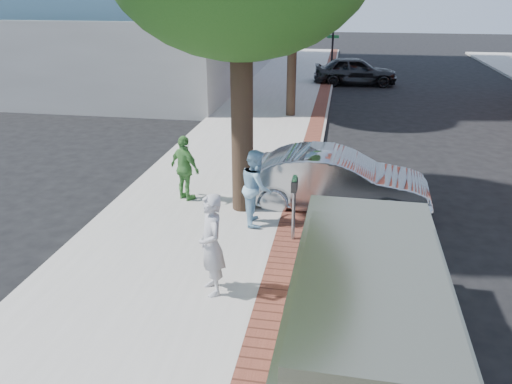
% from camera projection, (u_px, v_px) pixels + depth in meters
% --- Properties ---
extents(ground, '(120.00, 120.00, 0.00)m').
position_uv_depth(ground, '(253.00, 251.00, 10.73)').
color(ground, black).
rests_on(ground, ground).
extents(sidewalk, '(5.00, 60.00, 0.15)m').
position_uv_depth(sidewalk, '(251.00, 141.00, 18.24)').
color(sidewalk, '#9E9991').
rests_on(sidewalk, ground).
extents(brick_strip, '(0.60, 60.00, 0.01)m').
position_uv_depth(brick_strip, '(312.00, 142.00, 17.86)').
color(brick_strip, brown).
rests_on(brick_strip, sidewalk).
extents(curb, '(0.10, 60.00, 0.15)m').
position_uv_depth(curb, '(321.00, 144.00, 17.83)').
color(curb, gray).
rests_on(curb, ground).
extents(office_base, '(18.20, 22.20, 4.00)m').
position_uv_depth(office_base, '(115.00, 43.00, 32.10)').
color(office_base, gray).
rests_on(office_base, ground).
extents(signal_near, '(0.70, 0.15, 3.80)m').
position_uv_depth(signal_near, '(333.00, 43.00, 29.81)').
color(signal_near, black).
rests_on(signal_near, ground).
extents(parking_meter, '(0.12, 0.32, 1.47)m').
position_uv_depth(parking_meter, '(294.00, 195.00, 10.53)').
color(parking_meter, gray).
rests_on(parking_meter, sidewalk).
extents(person_gray, '(0.74, 0.82, 1.89)m').
position_uv_depth(person_gray, '(211.00, 245.00, 8.70)').
color(person_gray, '#A8A8AD').
rests_on(person_gray, sidewalk).
extents(person_officer, '(0.85, 0.99, 1.76)m').
position_uv_depth(person_officer, '(256.00, 187.00, 11.40)').
color(person_officer, '#8EBEDC').
rests_on(person_officer, sidewalk).
extents(person_green, '(1.06, 0.87, 1.70)m').
position_uv_depth(person_green, '(185.00, 168.00, 12.70)').
color(person_green, '#4D9142').
rests_on(person_green, sidewalk).
extents(sedan_silver, '(4.74, 1.87, 1.53)m').
position_uv_depth(sedan_silver, '(335.00, 181.00, 12.50)').
color(sedan_silver, '#A2A5A9').
rests_on(sedan_silver, ground).
extents(bg_car, '(4.90, 2.26, 1.63)m').
position_uv_depth(bg_car, '(355.00, 71.00, 29.03)').
color(bg_car, black).
rests_on(bg_car, ground).
extents(van, '(2.13, 5.34, 1.95)m').
position_uv_depth(van, '(366.00, 311.00, 6.94)').
color(van, gray).
rests_on(van, ground).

